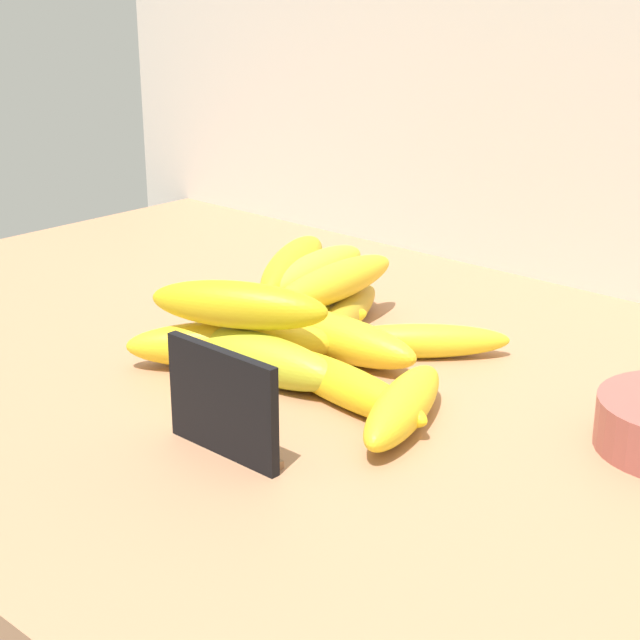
{
  "coord_description": "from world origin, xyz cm",
  "views": [
    {
      "loc": [
        63.59,
        -61.64,
        38.35
      ],
      "look_at": [
        6.73,
        0.59,
        8.0
      ],
      "focal_mm": 57.15,
      "sensor_mm": 36.0,
      "label": 1
    }
  ],
  "objects_px": {
    "chalkboard_sign": "(223,406)",
    "banana_2": "(416,341)",
    "banana_1": "(403,406)",
    "banana_12": "(239,305)",
    "banana_6": "(345,315)",
    "banana_10": "(335,282)",
    "banana_13": "(315,272)",
    "banana_8": "(343,385)",
    "banana_11": "(293,266)",
    "banana_3": "(329,335)",
    "banana_0": "(230,329)",
    "banana_7": "(279,330)",
    "banana_5": "(234,344)",
    "banana_4": "(258,357)",
    "banana_9": "(300,307)"
  },
  "relations": [
    {
      "from": "banana_0",
      "to": "banana_7",
      "type": "height_order",
      "value": "same"
    },
    {
      "from": "chalkboard_sign",
      "to": "banana_5",
      "type": "height_order",
      "value": "chalkboard_sign"
    },
    {
      "from": "banana_0",
      "to": "banana_5",
      "type": "height_order",
      "value": "banana_5"
    },
    {
      "from": "banana_9",
      "to": "banana_12",
      "type": "height_order",
      "value": "banana_12"
    },
    {
      "from": "banana_8",
      "to": "banana_13",
      "type": "bearing_deg",
      "value": 139.46
    },
    {
      "from": "banana_6",
      "to": "banana_10",
      "type": "height_order",
      "value": "banana_10"
    },
    {
      "from": "banana_9",
      "to": "chalkboard_sign",
      "type": "bearing_deg",
      "value": -57.7
    },
    {
      "from": "banana_4",
      "to": "banana_7",
      "type": "relative_size",
      "value": 0.89
    },
    {
      "from": "banana_0",
      "to": "banana_5",
      "type": "bearing_deg",
      "value": -38.76
    },
    {
      "from": "banana_10",
      "to": "banana_7",
      "type": "bearing_deg",
      "value": -101.11
    },
    {
      "from": "banana_9",
      "to": "banana_12",
      "type": "distance_m",
      "value": 0.15
    },
    {
      "from": "banana_8",
      "to": "chalkboard_sign",
      "type": "bearing_deg",
      "value": -92.96
    },
    {
      "from": "chalkboard_sign",
      "to": "banana_2",
      "type": "distance_m",
      "value": 0.25
    },
    {
      "from": "banana_4",
      "to": "banana_12",
      "type": "height_order",
      "value": "banana_12"
    },
    {
      "from": "banana_2",
      "to": "banana_12",
      "type": "height_order",
      "value": "banana_12"
    },
    {
      "from": "banana_11",
      "to": "banana_13",
      "type": "height_order",
      "value": "banana_11"
    },
    {
      "from": "banana_13",
      "to": "banana_2",
      "type": "bearing_deg",
      "value": -1.39
    },
    {
      "from": "banana_1",
      "to": "banana_13",
      "type": "height_order",
      "value": "banana_13"
    },
    {
      "from": "banana_5",
      "to": "banana_8",
      "type": "bearing_deg",
      "value": 2.54
    },
    {
      "from": "chalkboard_sign",
      "to": "banana_1",
      "type": "distance_m",
      "value": 0.14
    },
    {
      "from": "banana_5",
      "to": "banana_11",
      "type": "xyz_separation_m",
      "value": [
        -0.05,
        0.13,
        0.04
      ]
    },
    {
      "from": "banana_3",
      "to": "banana_9",
      "type": "relative_size",
      "value": 1.04
    },
    {
      "from": "banana_8",
      "to": "banana_3",
      "type": "bearing_deg",
      "value": 138.41
    },
    {
      "from": "banana_10",
      "to": "banana_13",
      "type": "relative_size",
      "value": 1.07
    },
    {
      "from": "banana_0",
      "to": "banana_8",
      "type": "xyz_separation_m",
      "value": [
        0.17,
        -0.03,
        0.0
      ]
    },
    {
      "from": "banana_2",
      "to": "banana_12",
      "type": "relative_size",
      "value": 1.08
    },
    {
      "from": "banana_3",
      "to": "banana_7",
      "type": "xyz_separation_m",
      "value": [
        -0.05,
        -0.01,
        -0.0
      ]
    },
    {
      "from": "banana_5",
      "to": "banana_7",
      "type": "height_order",
      "value": "banana_5"
    },
    {
      "from": "banana_0",
      "to": "banana_11",
      "type": "distance_m",
      "value": 0.1
    },
    {
      "from": "banana_1",
      "to": "banana_5",
      "type": "xyz_separation_m",
      "value": [
        -0.19,
        -0.0,
        0.0
      ]
    },
    {
      "from": "banana_1",
      "to": "banana_12",
      "type": "distance_m",
      "value": 0.18
    },
    {
      "from": "banana_4",
      "to": "banana_13",
      "type": "distance_m",
      "value": 0.16
    },
    {
      "from": "banana_8",
      "to": "banana_11",
      "type": "bearing_deg",
      "value": 144.92
    },
    {
      "from": "chalkboard_sign",
      "to": "banana_9",
      "type": "xyz_separation_m",
      "value": [
        -0.16,
        0.25,
        -0.02
      ]
    },
    {
      "from": "banana_1",
      "to": "banana_9",
      "type": "distance_m",
      "value": 0.26
    },
    {
      "from": "banana_1",
      "to": "banana_4",
      "type": "distance_m",
      "value": 0.15
    },
    {
      "from": "banana_8",
      "to": "banana_10",
      "type": "relative_size",
      "value": 1.06
    },
    {
      "from": "banana_8",
      "to": "banana_13",
      "type": "distance_m",
      "value": 0.2
    },
    {
      "from": "banana_12",
      "to": "banana_10",
      "type": "bearing_deg",
      "value": 93.53
    },
    {
      "from": "banana_3",
      "to": "banana_12",
      "type": "bearing_deg",
      "value": -111.83
    },
    {
      "from": "banana_4",
      "to": "banana_13",
      "type": "bearing_deg",
      "value": 113.79
    },
    {
      "from": "banana_4",
      "to": "banana_11",
      "type": "distance_m",
      "value": 0.17
    },
    {
      "from": "banana_2",
      "to": "banana_0",
      "type": "bearing_deg",
      "value": -147.61
    },
    {
      "from": "banana_12",
      "to": "banana_9",
      "type": "bearing_deg",
      "value": 111.35
    },
    {
      "from": "banana_1",
      "to": "banana_11",
      "type": "height_order",
      "value": "banana_11"
    },
    {
      "from": "banana_6",
      "to": "banana_13",
      "type": "xyz_separation_m",
      "value": [
        -0.03,
        -0.01,
        0.04
      ]
    },
    {
      "from": "banana_9",
      "to": "banana_11",
      "type": "relative_size",
      "value": 1.02
    },
    {
      "from": "banana_9",
      "to": "banana_6",
      "type": "bearing_deg",
      "value": 16.7
    },
    {
      "from": "banana_1",
      "to": "banana_5",
      "type": "relative_size",
      "value": 0.79
    },
    {
      "from": "banana_0",
      "to": "banana_11",
      "type": "xyz_separation_m",
      "value": [
        -0.01,
        0.09,
        0.04
      ]
    }
  ]
}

